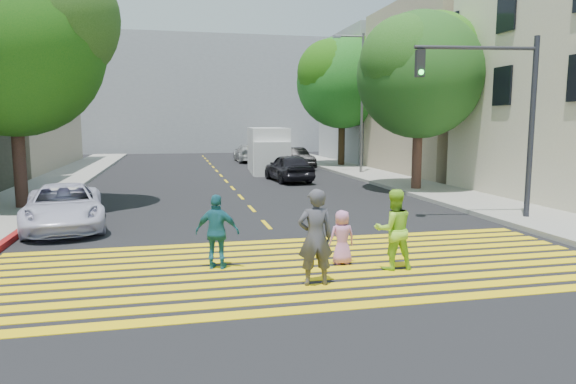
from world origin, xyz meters
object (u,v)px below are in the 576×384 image
object	(u,v)px
pedestrian_child	(342,237)
dark_car_near	(289,168)
silver_car	(248,153)
traffic_signal	(500,103)
tree_left	(14,35)
pedestrian_extra	(217,232)
dark_car_parked	(294,158)
pedestrian_woman	(393,230)
pedestrian_man	(315,237)
white_van	(268,151)
white_sedan	(64,207)
tree_right_near	(421,69)
tree_right_far	(343,78)

from	to	relation	value
pedestrian_child	dark_car_near	xyz separation A→B (m)	(2.38, 15.85, 0.13)
silver_car	traffic_signal	distance (m)	26.72
tree_left	pedestrian_extra	xyz separation A→B (m)	(5.98, -8.72, -5.21)
pedestrian_child	silver_car	world-z (taller)	silver_car
dark_car_parked	pedestrian_child	bearing A→B (deg)	-109.06
pedestrian_woman	dark_car_parked	size ratio (longest dim) A/B	0.40
pedestrian_child	dark_car_near	size ratio (longest dim) A/B	0.28
pedestrian_child	dark_car_parked	world-z (taller)	dark_car_parked
pedestrian_man	silver_car	world-z (taller)	pedestrian_man
dark_car_near	silver_car	distance (m)	13.99
pedestrian_child	pedestrian_woman	bearing A→B (deg)	142.52
pedestrian_child	dark_car_parked	xyz separation A→B (m)	(4.41, 23.13, 0.11)
pedestrian_man	white_van	size ratio (longest dim) A/B	0.31
tree_left	white_sedan	distance (m)	6.69
pedestrian_extra	silver_car	xyz separation A→B (m)	(4.95, 29.63, -0.10)
tree_left	silver_car	world-z (taller)	tree_left
dark_car_near	silver_car	size ratio (longest dim) A/B	0.89
white_sedan	white_van	xyz separation A→B (m)	(8.95, 15.61, 0.66)
tree_right_near	dark_car_parked	distance (m)	13.53
pedestrian_child	dark_car_near	distance (m)	16.03
pedestrian_woman	tree_right_far	bearing A→B (deg)	-103.06
tree_left	white_sedan	xyz separation A→B (m)	(1.95, -3.50, -5.36)
pedestrian_woman	dark_car_near	distance (m)	16.52
pedestrian_woman	tree_left	bearing A→B (deg)	-41.74
dark_car_near	white_van	world-z (taller)	white_van
pedestrian_woman	dark_car_parked	world-z (taller)	pedestrian_woman
tree_right_far	pedestrian_extra	bearing A→B (deg)	-114.38
pedestrian_man	tree_left	bearing A→B (deg)	-50.43
tree_right_far	dark_car_parked	size ratio (longest dim) A/B	2.12
pedestrian_woman	dark_car_near	world-z (taller)	pedestrian_woman
tree_right_near	traffic_signal	size ratio (longest dim) A/B	1.42
dark_car_near	pedestrian_man	bearing A→B (deg)	73.66
pedestrian_child	pedestrian_extra	bearing A→B (deg)	-8.86
tree_right_far	silver_car	xyz separation A→B (m)	(-5.79, 5.94, -5.46)
tree_right_far	pedestrian_child	size ratio (longest dim) A/B	7.62
tree_left	dark_car_near	xyz separation A→B (m)	(11.04, 6.91, -5.27)
tree_right_far	pedestrian_man	xyz separation A→B (m)	(-9.02, -25.20, -5.23)
white_sedan	dark_car_near	world-z (taller)	dark_car_near
pedestrian_woman	traffic_signal	world-z (taller)	traffic_signal
tree_right_near	white_sedan	bearing A→B (deg)	-159.08
tree_left	silver_car	xyz separation A→B (m)	(10.92, 20.91, -5.31)
pedestrian_extra	pedestrian_child	bearing A→B (deg)	-166.32
pedestrian_woman	pedestrian_child	distance (m)	1.14
tree_right_far	white_van	size ratio (longest dim) A/B	1.52
pedestrian_extra	silver_car	size ratio (longest dim) A/B	0.33
silver_car	dark_car_parked	size ratio (longest dim) A/B	1.12
pedestrian_man	pedestrian_child	world-z (taller)	pedestrian_man
silver_car	tree_left	bearing A→B (deg)	62.58
pedestrian_child	dark_car_parked	distance (m)	23.55
tree_right_far	dark_car_near	world-z (taller)	tree_right_far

